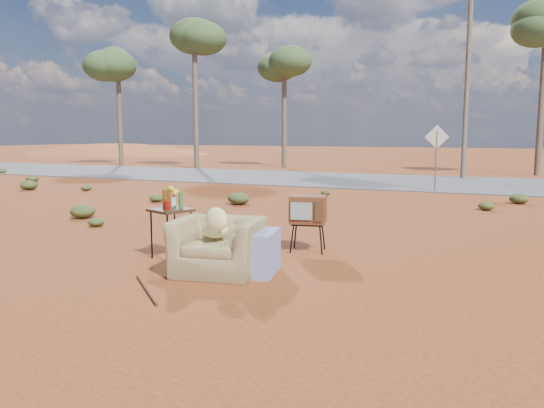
% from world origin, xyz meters
% --- Properties ---
extents(ground, '(140.00, 140.00, 0.00)m').
position_xyz_m(ground, '(0.00, 0.00, 0.00)').
color(ground, brown).
rests_on(ground, ground).
extents(highway, '(140.00, 7.00, 0.04)m').
position_xyz_m(highway, '(0.00, 15.00, 0.02)').
color(highway, '#565659').
rests_on(highway, ground).
extents(dirt_mound, '(26.00, 18.00, 2.00)m').
position_xyz_m(dirt_mound, '(-30.00, 34.00, 0.00)').
color(dirt_mound, '#A15B27').
rests_on(dirt_mound, ground).
extents(armchair, '(1.45, 1.09, 1.01)m').
position_xyz_m(armchair, '(0.09, 0.05, 0.47)').
color(armchair, olive).
rests_on(armchair, ground).
extents(tv_unit, '(0.65, 0.57, 0.92)m').
position_xyz_m(tv_unit, '(0.67, 1.78, 0.68)').
color(tv_unit, black).
rests_on(tv_unit, ground).
extents(side_table, '(0.70, 0.70, 1.08)m').
position_xyz_m(side_table, '(-1.11, 0.53, 0.80)').
color(side_table, '#3C2616').
rests_on(side_table, ground).
extents(rusty_bar, '(0.97, 0.91, 0.03)m').
position_xyz_m(rusty_bar, '(-0.41, -1.07, 0.02)').
color(rusty_bar, '#492513').
rests_on(rusty_bar, ground).
extents(road_sign, '(0.78, 0.06, 2.19)m').
position_xyz_m(road_sign, '(1.50, 12.00, 1.50)').
color(road_sign, brown).
rests_on(road_sign, ground).
extents(eucalyptus_far_left, '(3.20, 3.20, 7.10)m').
position_xyz_m(eucalyptus_far_left, '(-18.00, 20.00, 5.94)').
color(eucalyptus_far_left, brown).
rests_on(eucalyptus_far_left, ground).
extents(eucalyptus_left, '(3.20, 3.20, 8.10)m').
position_xyz_m(eucalyptus_left, '(-12.00, 19.00, 6.92)').
color(eucalyptus_left, brown).
rests_on(eucalyptus_left, ground).
extents(eucalyptus_near_left, '(3.20, 3.20, 6.60)m').
position_xyz_m(eucalyptus_near_left, '(-8.00, 22.00, 5.45)').
color(eucalyptus_near_left, brown).
rests_on(eucalyptus_near_left, ground).
extents(utility_pole_center, '(1.40, 0.20, 8.00)m').
position_xyz_m(utility_pole_center, '(2.00, 17.50, 4.15)').
color(utility_pole_center, brown).
rests_on(utility_pole_center, ground).
extents(scrub_patch, '(17.49, 8.07, 0.33)m').
position_xyz_m(scrub_patch, '(-0.82, 4.41, 0.14)').
color(scrub_patch, '#3F4A20').
rests_on(scrub_patch, ground).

